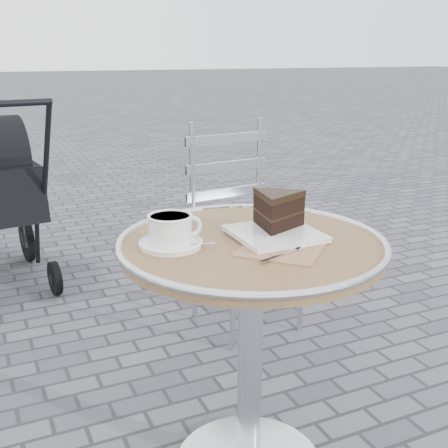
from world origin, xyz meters
name	(u,v)px	position (x,y,z in m)	size (l,w,h in m)	color
cafe_table	(251,298)	(0.00, 0.00, 0.57)	(0.72, 0.72, 0.74)	silver
cappuccino_set	(171,232)	(-0.21, 0.05, 0.77)	(0.18, 0.16, 0.08)	white
cake_plate_set	(276,216)	(0.08, 0.02, 0.79)	(0.29, 0.35, 0.12)	#A5775A
bistro_chair	(236,200)	(0.41, 0.95, 0.57)	(0.45, 0.45, 0.92)	silver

